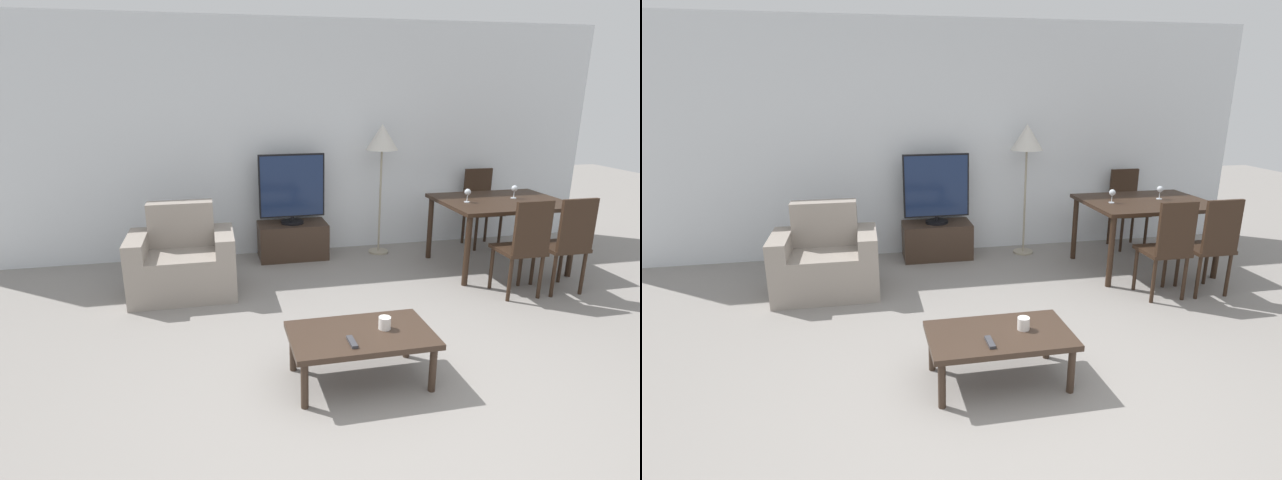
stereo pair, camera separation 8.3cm
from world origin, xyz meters
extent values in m
plane|color=gray|center=(0.00, 0.00, 0.00)|extent=(18.00, 18.00, 0.00)
cube|color=silver|center=(0.00, 3.46, 1.35)|extent=(7.70, 0.06, 2.70)
cube|color=gray|center=(-1.28, 2.30, 0.22)|extent=(0.63, 0.68, 0.43)
cube|color=gray|center=(-1.28, 2.54, 0.65)|extent=(0.63, 0.20, 0.44)
cube|color=gray|center=(-1.69, 2.30, 0.31)|extent=(0.18, 0.68, 0.61)
cube|color=gray|center=(-0.88, 2.30, 0.31)|extent=(0.18, 0.68, 0.61)
cube|color=#38281E|center=(-0.07, 3.18, 0.21)|extent=(0.80, 0.43, 0.42)
cylinder|color=black|center=(-0.07, 3.18, 0.44)|extent=(0.27, 0.27, 0.03)
cylinder|color=black|center=(-0.07, 3.18, 0.48)|extent=(0.04, 0.04, 0.05)
cube|color=black|center=(-0.07, 3.18, 0.87)|extent=(0.76, 0.04, 0.73)
cube|color=#19284C|center=(-0.07, 3.15, 0.87)|extent=(0.73, 0.01, 0.69)
cube|color=#38281E|center=(-0.04, 0.48, 0.35)|extent=(0.97, 0.56, 0.04)
cylinder|color=#38281E|center=(-0.47, 0.25, 0.16)|extent=(0.05, 0.05, 0.33)
cylinder|color=#38281E|center=(0.39, 0.25, 0.16)|extent=(0.05, 0.05, 0.33)
cylinder|color=#38281E|center=(-0.47, 0.71, 0.16)|extent=(0.05, 0.05, 0.33)
cylinder|color=#38281E|center=(0.39, 0.71, 0.16)|extent=(0.05, 0.05, 0.33)
cube|color=black|center=(2.12, 2.37, 0.75)|extent=(1.33, 1.01, 0.04)
cylinder|color=black|center=(1.51, 1.92, 0.37)|extent=(0.06, 0.06, 0.73)
cylinder|color=black|center=(2.73, 1.92, 0.37)|extent=(0.06, 0.06, 0.73)
cylinder|color=black|center=(1.51, 2.82, 0.37)|extent=(0.06, 0.06, 0.73)
cylinder|color=black|center=(2.73, 2.82, 0.37)|extent=(0.06, 0.06, 0.73)
cube|color=black|center=(1.89, 1.63, 0.45)|extent=(0.40, 0.40, 0.04)
cylinder|color=black|center=(1.72, 1.79, 0.22)|extent=(0.04, 0.04, 0.43)
cylinder|color=black|center=(2.05, 1.79, 0.22)|extent=(0.04, 0.04, 0.43)
cylinder|color=black|center=(1.72, 1.47, 0.22)|extent=(0.04, 0.04, 0.43)
cylinder|color=black|center=(2.05, 1.47, 0.22)|extent=(0.04, 0.04, 0.43)
cube|color=black|center=(1.89, 1.45, 0.72)|extent=(0.37, 0.04, 0.50)
cube|color=black|center=(2.35, 3.11, 0.45)|extent=(0.40, 0.40, 0.04)
cylinder|color=black|center=(2.19, 2.94, 0.22)|extent=(0.04, 0.04, 0.43)
cylinder|color=black|center=(2.51, 2.94, 0.22)|extent=(0.04, 0.04, 0.43)
cylinder|color=black|center=(2.19, 3.27, 0.22)|extent=(0.04, 0.04, 0.43)
cylinder|color=black|center=(2.51, 3.27, 0.22)|extent=(0.04, 0.04, 0.43)
cube|color=black|center=(2.35, 3.29, 0.72)|extent=(0.37, 0.04, 0.50)
cube|color=black|center=(2.35, 1.63, 0.45)|extent=(0.40, 0.40, 0.04)
cylinder|color=black|center=(2.19, 1.79, 0.22)|extent=(0.04, 0.04, 0.43)
cylinder|color=black|center=(2.51, 1.79, 0.22)|extent=(0.04, 0.04, 0.43)
cylinder|color=black|center=(2.19, 1.47, 0.22)|extent=(0.04, 0.04, 0.43)
cylinder|color=black|center=(2.51, 1.47, 0.22)|extent=(0.04, 0.04, 0.43)
cube|color=black|center=(2.35, 1.45, 0.72)|extent=(0.37, 0.04, 0.50)
cylinder|color=gray|center=(0.99, 3.14, 0.01)|extent=(0.24, 0.24, 0.02)
cylinder|color=gray|center=(0.99, 3.14, 0.64)|extent=(0.02, 0.02, 1.23)
cone|color=beige|center=(0.99, 3.14, 1.40)|extent=(0.38, 0.38, 0.29)
cube|color=#38383D|center=(-0.14, 0.35, 0.38)|extent=(0.04, 0.15, 0.02)
cylinder|color=white|center=(0.13, 0.50, 0.41)|extent=(0.08, 0.08, 0.09)
cylinder|color=silver|center=(2.30, 2.41, 0.78)|extent=(0.06, 0.06, 0.01)
cylinder|color=silver|center=(2.30, 2.41, 0.82)|extent=(0.01, 0.01, 0.07)
sphere|color=silver|center=(2.30, 2.41, 0.88)|extent=(0.07, 0.07, 0.07)
cylinder|color=silver|center=(1.70, 2.34, 0.78)|extent=(0.06, 0.06, 0.01)
cylinder|color=silver|center=(1.70, 2.34, 0.82)|extent=(0.01, 0.01, 0.07)
sphere|color=silver|center=(1.70, 2.34, 0.88)|extent=(0.07, 0.07, 0.07)
camera|label=1|loc=(-0.96, -2.42, 1.95)|focal=28.00mm
camera|label=2|loc=(-0.88, -2.44, 1.95)|focal=28.00mm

